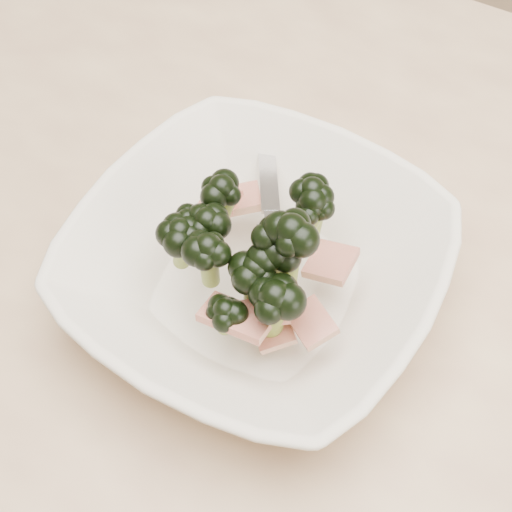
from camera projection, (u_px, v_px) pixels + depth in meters
name	position (u px, v px, depth m)	size (l,w,h in m)	color
ground	(311.00, 510.00, 1.23)	(4.00, 4.00, 0.00)	tan
dining_table	(354.00, 318.00, 0.70)	(1.20, 0.80, 0.75)	tan
broccoli_dish	(256.00, 264.00, 0.57)	(0.29, 0.29, 0.13)	beige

